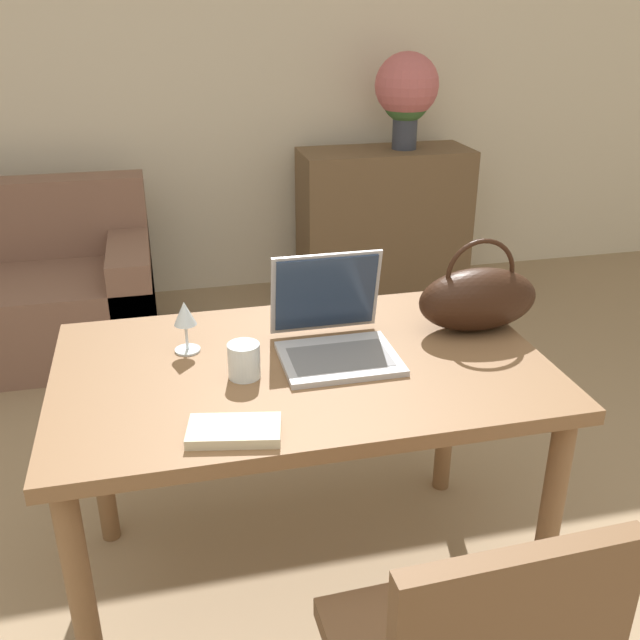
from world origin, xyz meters
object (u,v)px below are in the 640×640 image
object	(u,v)px
laptop	(333,327)
handbag	(478,298)
wine_glass	(185,317)
flower_vase	(407,92)
drinking_glass	(244,361)

from	to	relation	value
laptop	handbag	world-z (taller)	handbag
laptop	handbag	bearing A→B (deg)	4.54
wine_glass	handbag	xyz separation A→B (m)	(0.84, -0.05, -0.00)
wine_glass	laptop	bearing A→B (deg)	-11.88
handbag	flower_vase	size ratio (longest dim) A/B	0.68
drinking_glass	handbag	distance (m)	0.72
laptop	flower_vase	xyz separation A→B (m)	(0.97, 2.17, 0.35)
laptop	handbag	xyz separation A→B (m)	(0.44, 0.04, 0.03)
laptop	drinking_glass	world-z (taller)	laptop
wine_glass	drinking_glass	bearing A→B (deg)	-53.76
drinking_glass	wine_glass	xyz separation A→B (m)	(-0.13, 0.18, 0.05)
wine_glass	handbag	bearing A→B (deg)	-3.25
handbag	flower_vase	bearing A→B (deg)	76.19
laptop	handbag	size ratio (longest dim) A/B	0.88
laptop	wine_glass	world-z (taller)	laptop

